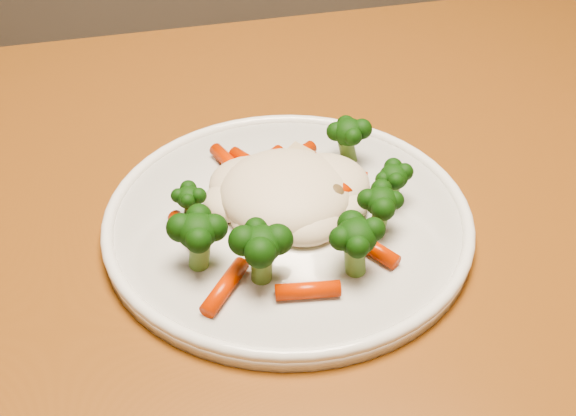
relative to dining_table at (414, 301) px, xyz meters
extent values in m
cube|color=brown|center=(0.00, 0.00, 0.08)|extent=(1.34, 0.98, 0.04)
cylinder|color=white|center=(-0.12, 0.00, 0.10)|extent=(0.29, 0.29, 0.01)
ellipsoid|color=beige|center=(-0.12, 0.02, 0.13)|extent=(0.13, 0.11, 0.05)
ellipsoid|color=black|center=(-0.19, -0.05, 0.13)|extent=(0.05, 0.05, 0.04)
ellipsoid|color=black|center=(-0.14, -0.07, 0.13)|extent=(0.05, 0.05, 0.04)
ellipsoid|color=black|center=(-0.07, -0.06, 0.13)|extent=(0.05, 0.05, 0.04)
ellipsoid|color=black|center=(-0.05, -0.02, 0.13)|extent=(0.04, 0.04, 0.04)
ellipsoid|color=black|center=(-0.03, 0.01, 0.12)|extent=(0.04, 0.04, 0.03)
ellipsoid|color=black|center=(-0.06, 0.07, 0.13)|extent=(0.04, 0.04, 0.04)
ellipsoid|color=black|center=(-0.19, 0.01, 0.12)|extent=(0.03, 0.03, 0.03)
cylinder|color=red|center=(-0.14, 0.07, 0.11)|extent=(0.04, 0.05, 0.01)
cylinder|color=red|center=(-0.10, 0.06, 0.11)|extent=(0.04, 0.04, 0.01)
cylinder|color=red|center=(-0.07, 0.05, 0.11)|extent=(0.05, 0.03, 0.01)
cylinder|color=red|center=(-0.20, -0.01, 0.11)|extent=(0.03, 0.04, 0.01)
cylinder|color=red|center=(-0.17, -0.08, 0.11)|extent=(0.04, 0.05, 0.01)
cylinder|color=red|center=(-0.11, -0.09, 0.11)|extent=(0.05, 0.01, 0.01)
cylinder|color=red|center=(-0.06, -0.05, 0.11)|extent=(0.04, 0.04, 0.01)
cylinder|color=red|center=(-0.08, 0.03, 0.13)|extent=(0.03, 0.05, 0.01)
cylinder|color=red|center=(-0.13, 0.05, 0.13)|extent=(0.04, 0.04, 0.01)
cylinder|color=red|center=(-0.16, 0.07, 0.11)|extent=(0.04, 0.05, 0.01)
cylinder|color=red|center=(-0.10, 0.07, 0.11)|extent=(0.04, 0.04, 0.01)
ellipsoid|color=brown|center=(-0.11, 0.02, 0.13)|extent=(0.02, 0.02, 0.02)
ellipsoid|color=brown|center=(-0.08, 0.00, 0.13)|extent=(0.02, 0.02, 0.01)
ellipsoid|color=brown|center=(-0.13, 0.00, 0.13)|extent=(0.02, 0.02, 0.01)
cube|color=tan|center=(-0.12, 0.06, 0.13)|extent=(0.02, 0.02, 0.01)
cube|color=tan|center=(-0.10, 0.06, 0.13)|extent=(0.03, 0.03, 0.01)
cube|color=tan|center=(-0.15, 0.04, 0.13)|extent=(0.02, 0.02, 0.01)
camera|label=1|loc=(-0.16, -0.44, 0.48)|focal=45.00mm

